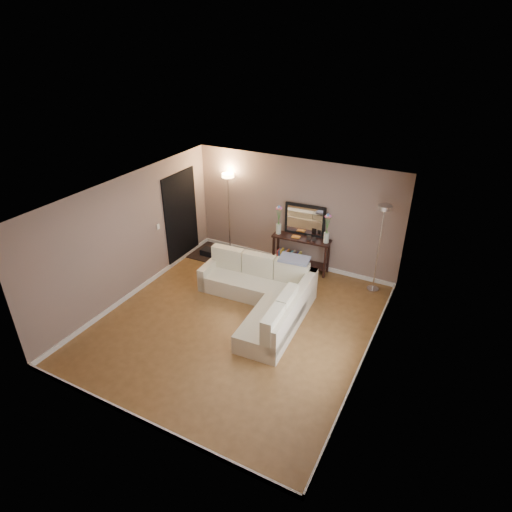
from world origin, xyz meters
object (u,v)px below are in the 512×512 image
at_px(sectional_sofa, 264,294).
at_px(console_table, 297,251).
at_px(floor_lamp_lit, 229,197).
at_px(floor_lamp_unlit, 381,232).

distance_m(sectional_sofa, console_table, 1.78).
bearing_deg(floor_lamp_lit, sectional_sofa, -44.64).
distance_m(sectional_sofa, floor_lamp_unlit, 2.73).
distance_m(console_table, floor_lamp_lit, 2.15).
relative_size(console_table, floor_lamp_unlit, 0.69).
relative_size(sectional_sofa, console_table, 1.86).
bearing_deg(floor_lamp_unlit, sectional_sofa, -137.60).
distance_m(sectional_sofa, floor_lamp_lit, 2.92).
xyz_separation_m(sectional_sofa, floor_lamp_lit, (-1.92, 1.89, 1.12)).
bearing_deg(sectional_sofa, floor_lamp_lit, 135.36).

